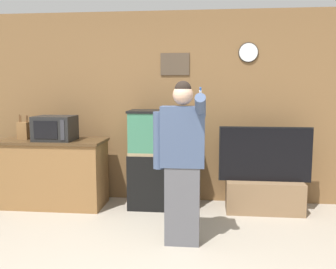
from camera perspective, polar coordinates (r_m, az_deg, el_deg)
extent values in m
cube|color=brown|center=(5.19, 1.09, 4.12)|extent=(10.00, 0.06, 2.60)
cube|color=#4C3D2D|center=(5.15, 1.04, 10.67)|extent=(0.39, 0.02, 0.30)
cylinder|color=white|center=(5.16, 12.15, 12.13)|extent=(0.24, 0.03, 0.24)
cylinder|color=black|center=(5.17, 12.15, 12.13)|extent=(0.26, 0.01, 0.26)
cube|color=brown|center=(5.24, -16.86, -5.80)|extent=(1.31, 0.58, 0.86)
cube|color=#48321C|center=(5.16, -17.04, -0.97)|extent=(1.35, 0.62, 0.03)
cube|color=black|center=(5.08, -16.82, 0.93)|extent=(0.50, 0.40, 0.32)
cube|color=black|center=(4.91, -18.17, 0.67)|extent=(0.31, 0.01, 0.22)
cube|color=#2D2D33|center=(4.82, -15.80, 0.65)|extent=(0.05, 0.01, 0.26)
cube|color=brown|center=(5.32, -21.20, 0.54)|extent=(0.14, 0.09, 0.23)
cylinder|color=brown|center=(5.33, -21.72, 2.31)|extent=(0.02, 0.02, 0.10)
cylinder|color=brown|center=(5.28, -20.80, 2.26)|extent=(0.02, 0.02, 0.09)
cylinder|color=brown|center=(5.36, -21.54, 2.26)|extent=(0.02, 0.02, 0.09)
cylinder|color=brown|center=(5.31, -20.62, 2.27)|extent=(0.02, 0.02, 0.09)
cube|color=black|center=(4.98, -1.16, -7.01)|extent=(0.81, 0.47, 0.71)
cube|color=#937F5B|center=(4.90, -1.17, -2.73)|extent=(0.78, 0.46, 0.04)
cube|color=#387556|center=(4.86, -1.18, 0.35)|extent=(0.78, 0.45, 0.55)
cube|color=black|center=(4.83, -1.19, 3.53)|extent=(0.81, 0.47, 0.03)
cube|color=brown|center=(4.97, 14.43, -9.11)|extent=(0.96, 0.40, 0.40)
cube|color=black|center=(4.85, 14.63, -3.00)|extent=(1.13, 0.05, 0.67)
cube|color=black|center=(4.88, 14.58, -2.94)|extent=(1.16, 0.01, 0.70)
cube|color=#515156|center=(3.84, 2.20, -10.71)|extent=(0.35, 0.19, 0.80)
cube|color=#3D4C6B|center=(3.69, 2.26, -0.32)|extent=(0.43, 0.21, 0.60)
sphere|color=tan|center=(3.65, 2.29, 6.06)|extent=(0.20, 0.20, 0.20)
sphere|color=black|center=(3.65, 2.29, 6.92)|extent=(0.16, 0.16, 0.16)
cylinder|color=#3D4C6B|center=(3.71, -1.41, -0.90)|extent=(0.11, 0.11, 0.57)
cylinder|color=#3D4C6B|center=(3.52, 4.96, 4.23)|extent=(0.10, 0.31, 0.26)
cylinder|color=white|center=(3.50, 4.97, 5.82)|extent=(0.02, 0.06, 0.11)
cylinder|color=#2856B2|center=(3.48, 4.97, 6.80)|extent=(0.02, 0.03, 0.05)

